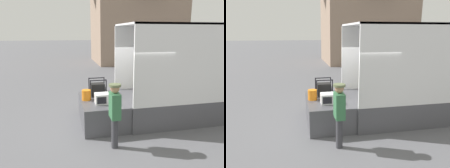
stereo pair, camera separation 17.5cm
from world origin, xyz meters
TOP-DOWN VIEW (x-y plane):
  - ground_plane at (0.00, 0.00)m, footprint 160.00×160.00m
  - box_truck at (4.05, -0.00)m, footprint 6.83×2.37m
  - tailgate_deck at (-0.72, 0.00)m, footprint 1.44×2.26m
  - microwave at (-0.80, -0.46)m, footprint 0.45×0.41m
  - portable_generator at (-0.79, 0.41)m, footprint 0.59×0.44m
  - orange_bucket at (-1.25, 0.01)m, footprint 0.30×0.30m
  - worker_person at (-0.69, -1.75)m, footprint 0.32×0.44m
  - house_backdrop at (5.65, 15.38)m, footprint 9.03×6.85m

SIDE VIEW (x-z plane):
  - ground_plane at x=0.00m, z-range 0.00..0.00m
  - tailgate_deck at x=-0.72m, z-range 0.00..0.85m
  - microwave at x=-0.80m, z-range 0.85..1.17m
  - orange_bucket at x=-1.25m, z-range 0.85..1.19m
  - box_truck at x=4.05m, z-range -0.64..2.69m
  - portable_generator at x=-0.79m, z-range 0.77..1.39m
  - worker_person at x=-0.69m, z-range 0.21..1.98m
  - house_backdrop at x=5.65m, z-range 0.09..9.41m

